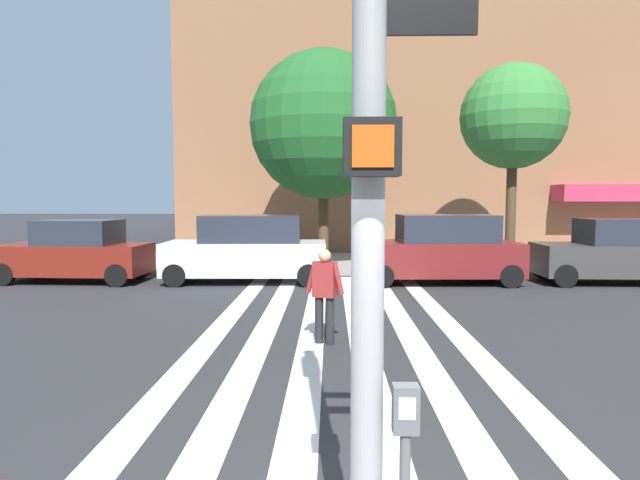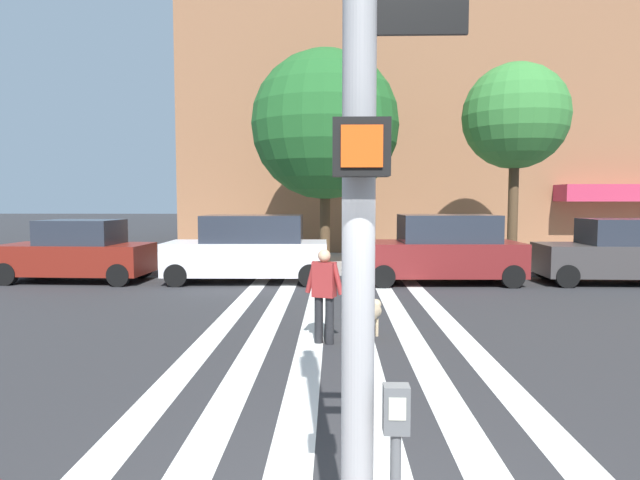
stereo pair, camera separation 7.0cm
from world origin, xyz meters
The scene contains 13 objects.
ground_plane centered at (0.00, 6.98, 0.00)m, with size 160.00×160.00×0.00m, color #2B2B2D.
sidewalk_far centered at (0.00, 16.97, 0.07)m, with size 80.00×6.00×0.15m, color gray.
crosswalk_stripes centered at (-0.13, 6.98, 0.00)m, with size 4.95×13.37×0.01m.
parking_meter_curbside centered at (0.16, -0.56, 1.03)m, with size 0.14×0.11×1.36m.
parked_car_near_curb centered at (-7.93, 12.55, 0.89)m, with size 4.40×2.06×1.87m.
parked_car_behind_first centered at (-2.73, 12.55, 0.99)m, with size 4.82×2.03×2.02m.
parked_car_third_in_line centered at (3.07, 12.55, 0.99)m, with size 4.65×2.15×2.04m.
parked_car_fourth_in_line centered at (8.42, 12.55, 0.93)m, with size 4.90×2.00×1.92m.
street_tree_nearest centered at (-0.49, 15.44, 5.04)m, with size 5.13×5.13×7.47m.
street_tree_middle centered at (5.88, 14.92, 5.23)m, with size 3.51×3.51×6.86m.
pedestrian_dog_walker centered at (-0.34, 5.76, 0.93)m, with size 0.69×0.35×1.64m.
dog_on_leash centered at (0.49, 6.13, 0.44)m, with size 0.50×1.05×0.65m.
pedestrian_bystander centered at (9.22, 15.50, 1.08)m, with size 0.25×0.70×1.64m.
Camera 2 is at (-0.17, -3.35, 2.50)m, focal length 30.06 mm.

